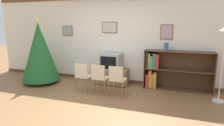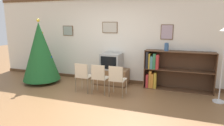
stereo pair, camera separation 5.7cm
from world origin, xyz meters
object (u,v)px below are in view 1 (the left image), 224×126
object	(u,v)px
television	(111,61)
folding_chair_right	(117,79)
bookshelf	(166,70)
vase	(166,47)
tv_console	(111,76)
folding_chair_left	(83,76)
christmas_tree	(40,52)
folding_chair_center	(99,77)

from	to	relation	value
television	folding_chair_right	bearing A→B (deg)	-62.81
bookshelf	vase	bearing A→B (deg)	-119.39
television	vase	distance (m)	1.67
folding_chair_right	bookshelf	world-z (taller)	bookshelf
folding_chair_right	vase	bearing A→B (deg)	42.31
tv_console	bookshelf	distance (m)	1.66
folding_chair_right	vase	distance (m)	1.68
tv_console	folding_chair_right	size ratio (longest dim) A/B	1.25
television	folding_chair_right	world-z (taller)	television
television	folding_chair_left	world-z (taller)	television
vase	folding_chair_right	bearing A→B (deg)	-137.69
television	vase	world-z (taller)	vase
christmas_tree	folding_chair_left	world-z (taller)	christmas_tree
christmas_tree	folding_chair_right	xyz separation A→B (m)	(2.65, -0.40, -0.52)
christmas_tree	television	world-z (taller)	christmas_tree
tv_console	vase	size ratio (longest dim) A/B	4.60
television	folding_chair_center	size ratio (longest dim) A/B	0.72
television	folding_chair_center	world-z (taller)	television
folding_chair_center	folding_chair_left	bearing A→B (deg)	180.00
folding_chair_left	vase	bearing A→B (deg)	25.91
folding_chair_left	vase	world-z (taller)	vase
christmas_tree	tv_console	xyz separation A→B (m)	(2.17, 0.55, -0.75)
christmas_tree	tv_console	bearing A→B (deg)	14.31
tv_console	bookshelf	xyz separation A→B (m)	(1.63, 0.11, 0.32)
christmas_tree	folding_chair_right	distance (m)	2.73
television	folding_chair_left	bearing A→B (deg)	-117.19
christmas_tree	bookshelf	distance (m)	3.87
folding_chair_right	bookshelf	distance (m)	1.56
folding_chair_left	folding_chair_center	distance (m)	0.49
folding_chair_left	bookshelf	xyz separation A→B (m)	(2.11, 1.06, 0.09)
tv_console	bookshelf	size ratio (longest dim) A/B	0.55
christmas_tree	tv_console	world-z (taller)	christmas_tree
tv_console	folding_chair_right	bearing A→B (deg)	-62.87
folding_chair_center	christmas_tree	bearing A→B (deg)	169.65
christmas_tree	folding_chair_right	bearing A→B (deg)	-8.49
folding_chair_right	vase	world-z (taller)	vase
folding_chair_left	folding_chair_center	size ratio (longest dim) A/B	1.00
tv_console	television	size ratio (longest dim) A/B	1.73
christmas_tree	television	bearing A→B (deg)	14.25
television	folding_chair_left	distance (m)	1.09
christmas_tree	bookshelf	world-z (taller)	christmas_tree
christmas_tree	vase	xyz separation A→B (m)	(3.76, 0.62, 0.23)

